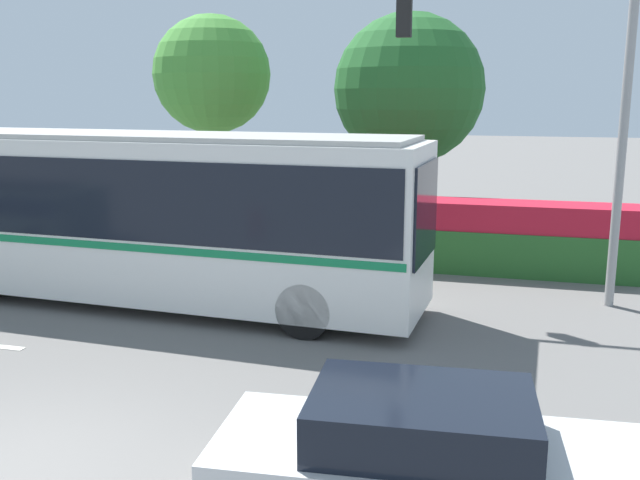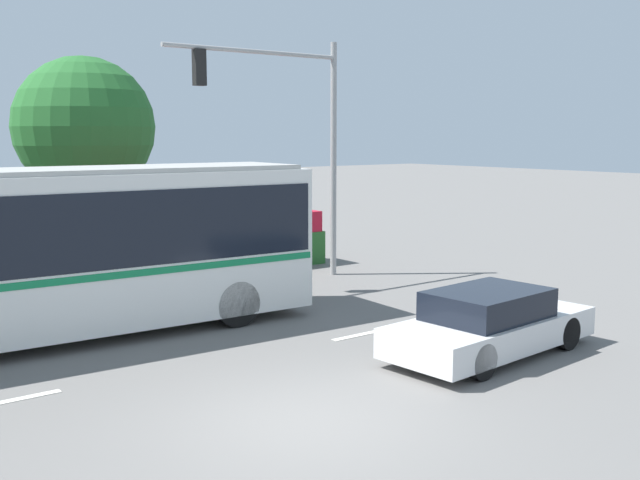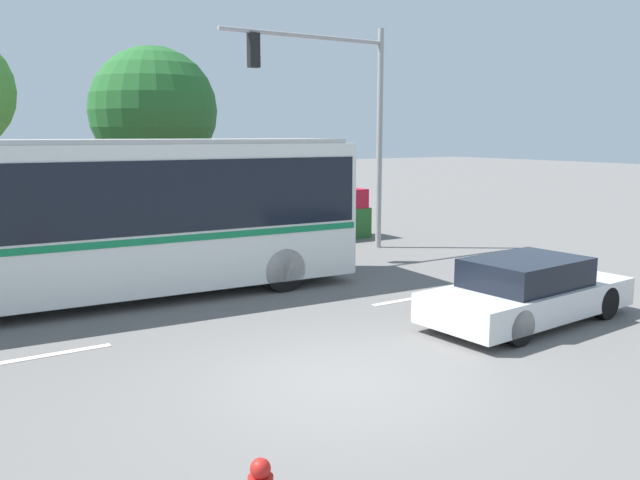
# 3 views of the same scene
# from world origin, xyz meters

# --- Properties ---
(ground_plane) EXTENTS (140.00, 140.00, 0.00)m
(ground_plane) POSITION_xyz_m (0.00, 0.00, 0.00)
(ground_plane) COLOR slate
(city_bus) EXTENTS (11.80, 3.08, 3.45)m
(city_bus) POSITION_xyz_m (-1.91, 6.56, 1.96)
(city_bus) COLOR silver
(city_bus) RESTS_ON ground
(sedan_foreground) EXTENTS (4.59, 2.10, 1.25)m
(sedan_foreground) POSITION_xyz_m (4.69, 0.59, 0.59)
(sedan_foreground) COLOR silver
(sedan_foreground) RESTS_ON ground
(traffic_light_pole) EXTENTS (5.41, 0.24, 6.71)m
(traffic_light_pole) POSITION_xyz_m (6.07, 8.76, 4.41)
(traffic_light_pole) COLOR gray
(traffic_light_pole) RESTS_ON ground
(flowering_hedge) EXTENTS (10.12, 1.26, 1.69)m
(flowering_hedge) POSITION_xyz_m (3.31, 11.04, 0.83)
(flowering_hedge) COLOR #286028
(flowering_hedge) RESTS_ON ground
(street_tree_left) EXTENTS (3.65, 3.65, 6.63)m
(street_tree_left) POSITION_xyz_m (-3.82, 14.83, 4.78)
(street_tree_left) COLOR brown
(street_tree_left) RESTS_ON ground
(street_tree_centre) EXTENTS (4.38, 4.38, 6.55)m
(street_tree_centre) POSITION_xyz_m (2.32, 14.97, 4.35)
(street_tree_centre) COLOR brown
(street_tree_centre) RESTS_ON ground
(lane_stripe_mid) EXTENTS (2.40, 0.16, 0.01)m
(lane_stripe_mid) POSITION_xyz_m (4.15, 3.11, 0.01)
(lane_stripe_mid) COLOR silver
(lane_stripe_mid) RESTS_ON ground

